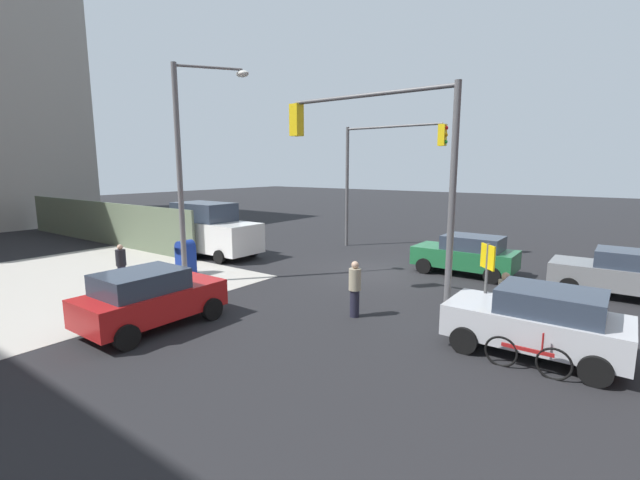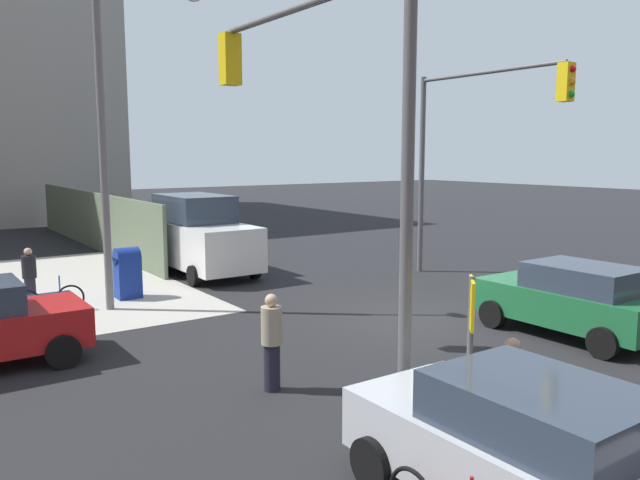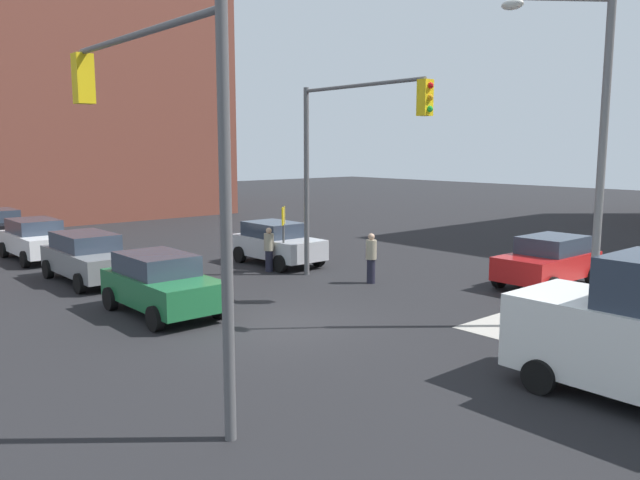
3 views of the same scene
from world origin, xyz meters
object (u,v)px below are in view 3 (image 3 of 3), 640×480
(traffic_signal_nw_corner, at_px, (349,142))
(sedan_green, at_px, (161,283))
(street_lamp_corner, at_px, (589,138))
(pedestrian_crossing, at_px, (371,257))
(pedestrian_walking_north, at_px, (269,249))
(bicycle_at_crosswalk, at_px, (299,252))
(sedan_red, at_px, (548,261))
(bicycle_leaning_on_fence, at_px, (632,306))
(coupe_silver, at_px, (277,243))
(sedan_white, at_px, (36,239))
(traffic_signal_se_corner, at_px, (155,137))
(mailbox_blue, at_px, (619,309))
(sedan_gray, at_px, (89,257))

(traffic_signal_nw_corner, relative_size, sedan_green, 1.63)
(street_lamp_corner, distance_m, pedestrian_crossing, 7.97)
(pedestrian_walking_north, distance_m, bicycle_at_crosswalk, 2.47)
(traffic_signal_nw_corner, height_order, sedan_green, traffic_signal_nw_corner)
(sedan_red, bearing_deg, bicycle_leaning_on_fence, -29.96)
(coupe_silver, height_order, sedan_white, same)
(traffic_signal_se_corner, relative_size, mailbox_blue, 4.55)
(traffic_signal_se_corner, bearing_deg, sedan_white, 170.56)
(sedan_green, xyz_separation_m, sedan_white, (-10.91, 0.06, 0.00))
(coupe_silver, distance_m, sedan_white, 9.79)
(sedan_green, xyz_separation_m, pedestrian_walking_north, (-2.78, 5.66, -0.01))
(traffic_signal_nw_corner, relative_size, sedan_white, 1.54)
(sedan_red, bearing_deg, coupe_silver, -154.12)
(pedestrian_crossing, height_order, bicycle_leaning_on_fence, pedestrian_crossing)
(street_lamp_corner, distance_m, sedan_red, 6.09)
(sedan_gray, relative_size, pedestrian_crossing, 2.65)
(coupe_silver, bearing_deg, traffic_signal_se_corner, -45.82)
(mailbox_blue, relative_size, bicycle_at_crosswalk, 0.82)
(sedan_green, height_order, sedan_red, same)
(street_lamp_corner, height_order, bicycle_at_crosswalk, street_lamp_corner)
(traffic_signal_se_corner, distance_m, mailbox_blue, 10.96)
(street_lamp_corner, distance_m, sedan_green, 11.53)
(sedan_gray, distance_m, pedestrian_crossing, 9.48)
(street_lamp_corner, relative_size, mailbox_blue, 5.59)
(street_lamp_corner, relative_size, sedan_gray, 1.81)
(traffic_signal_se_corner, height_order, pedestrian_walking_north, traffic_signal_se_corner)
(sedan_red, height_order, bicycle_at_crosswalk, sedan_red)
(traffic_signal_se_corner, distance_m, sedan_gray, 11.74)
(sedan_green, height_order, pedestrian_crossing, pedestrian_crossing)
(sedan_white, distance_m, bicycle_at_crosswalk, 10.57)
(traffic_signal_nw_corner, relative_size, pedestrian_crossing, 3.89)
(sedan_red, relative_size, bicycle_leaning_on_fence, 2.18)
(traffic_signal_se_corner, xyz_separation_m, sedan_white, (-16.27, 2.71, -3.80))
(sedan_white, xyz_separation_m, pedestrian_walking_north, (8.13, 5.59, -0.01))
(sedan_red, height_order, sedan_white, same)
(sedan_gray, height_order, bicycle_leaning_on_fence, sedan_gray)
(mailbox_blue, height_order, bicycle_at_crosswalk, mailbox_blue)
(sedan_red, distance_m, pedestrian_crossing, 5.73)
(sedan_gray, height_order, pedestrian_walking_north, sedan_gray)
(mailbox_blue, bearing_deg, coupe_silver, -179.61)
(traffic_signal_se_corner, height_order, mailbox_blue, traffic_signal_se_corner)
(mailbox_blue, bearing_deg, bicycle_leaning_on_fence, 105.28)
(traffic_signal_se_corner, xyz_separation_m, pedestrian_walking_north, (-8.14, 8.30, -3.81))
(mailbox_blue, distance_m, sedan_red, 5.90)
(mailbox_blue, xyz_separation_m, coupe_silver, (-13.00, -0.09, 0.08))
(sedan_gray, relative_size, bicycle_at_crosswalk, 2.53)
(street_lamp_corner, relative_size, coupe_silver, 2.07)
(sedan_gray, height_order, sedan_red, same)
(sedan_green, relative_size, pedestrian_walking_north, 2.48)
(traffic_signal_se_corner, relative_size, pedestrian_crossing, 3.89)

